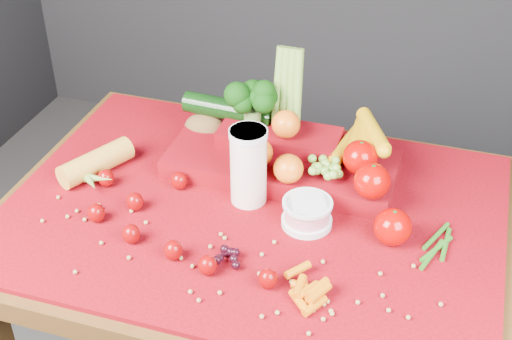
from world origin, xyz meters
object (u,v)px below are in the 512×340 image
(produce_mound, at_px, (294,152))
(yogurt_bowl, at_px, (307,212))
(table, at_px, (253,246))
(milk_glass, at_px, (248,164))

(produce_mound, bearing_deg, yogurt_bowl, -65.98)
(table, height_order, milk_glass, milk_glass)
(milk_glass, bearing_deg, table, -55.26)
(table, xyz_separation_m, yogurt_bowl, (0.12, -0.02, 0.14))
(table, relative_size, milk_glass, 6.21)
(yogurt_bowl, xyz_separation_m, produce_mound, (-0.08, 0.17, 0.03))
(milk_glass, bearing_deg, produce_mound, 62.75)
(table, bearing_deg, produce_mound, 73.45)
(table, xyz_separation_m, produce_mound, (0.05, 0.16, 0.16))
(milk_glass, relative_size, yogurt_bowl, 1.66)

